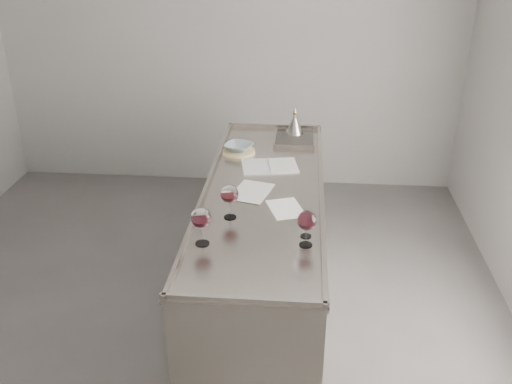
# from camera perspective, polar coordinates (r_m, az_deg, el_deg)

# --- Properties ---
(room_shell) EXTENTS (4.54, 5.04, 2.84)m
(room_shell) POSITION_cam_1_polar(r_m,az_deg,el_deg) (3.26, -8.46, 5.57)
(room_shell) COLOR #524F4D
(room_shell) RESTS_ON ground
(counter) EXTENTS (0.77, 2.42, 0.97)m
(counter) POSITION_cam_1_polar(r_m,az_deg,el_deg) (3.86, 0.71, -6.06)
(counter) COLOR #9D948D
(counter) RESTS_ON ground
(wine_glass_left) EXTENTS (0.11, 0.11, 0.21)m
(wine_glass_left) POSITION_cam_1_polar(r_m,az_deg,el_deg) (2.99, -5.50, -2.67)
(wine_glass_left) COLOR white
(wine_glass_left) RESTS_ON counter
(wine_glass_middle) EXTENTS (0.11, 0.11, 0.21)m
(wine_glass_middle) POSITION_cam_1_polar(r_m,az_deg,el_deg) (3.25, -2.66, -0.27)
(wine_glass_middle) COLOR white
(wine_glass_middle) RESTS_ON counter
(wine_glass_right) EXTENTS (0.10, 0.10, 0.20)m
(wine_glass_right) POSITION_cam_1_polar(r_m,az_deg,el_deg) (2.98, 5.10, -2.94)
(wine_glass_right) COLOR white
(wine_glass_right) RESTS_ON counter
(wine_glass_small) EXTENTS (0.08, 0.08, 0.16)m
(wine_glass_small) POSITION_cam_1_polar(r_m,az_deg,el_deg) (3.08, 5.08, -2.68)
(wine_glass_small) COLOR white
(wine_glass_small) RESTS_ON counter
(notebook) EXTENTS (0.42, 0.33, 0.02)m
(notebook) POSITION_cam_1_polar(r_m,az_deg,el_deg) (3.98, 1.39, 2.61)
(notebook) COLOR white
(notebook) RESTS_ON counter
(loose_paper_top) EXTENTS (0.26, 0.31, 0.00)m
(loose_paper_top) POSITION_cam_1_polar(r_m,az_deg,el_deg) (3.41, 3.01, -1.65)
(loose_paper_top) COLOR white
(loose_paper_top) RESTS_ON counter
(loose_paper_under) EXTENTS (0.29, 0.35, 0.00)m
(loose_paper_under) POSITION_cam_1_polar(r_m,az_deg,el_deg) (3.61, -0.43, 0.05)
(loose_paper_under) COLOR silver
(loose_paper_under) RESTS_ON counter
(trivet) EXTENTS (0.30, 0.30, 0.02)m
(trivet) POSITION_cam_1_polar(r_m,az_deg,el_deg) (4.22, -1.73, 4.07)
(trivet) COLOR beige
(trivet) RESTS_ON counter
(ceramic_bowl) EXTENTS (0.26, 0.26, 0.05)m
(ceramic_bowl) POSITION_cam_1_polar(r_m,az_deg,el_deg) (4.21, -1.74, 4.51)
(ceramic_bowl) COLOR gray
(ceramic_bowl) RESTS_ON trivet
(wine_funnel) EXTENTS (0.15, 0.15, 0.22)m
(wine_funnel) POSITION_cam_1_polar(r_m,az_deg,el_deg) (4.61, 3.90, 6.66)
(wine_funnel) COLOR #A89E95
(wine_funnel) RESTS_ON counter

